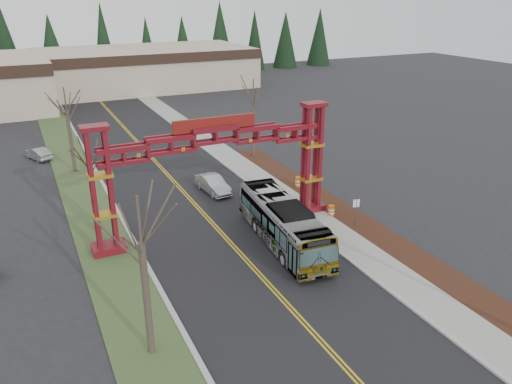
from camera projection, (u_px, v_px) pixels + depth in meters
road at (188, 197)px, 43.26m from camera, size 12.00×110.00×0.02m
lane_line_left at (187, 197)px, 43.21m from camera, size 0.12×100.00×0.01m
lane_line_right at (190, 197)px, 43.31m from camera, size 0.12×100.00×0.01m
curb_right at (252, 185)px, 45.70m from camera, size 0.30×110.00×0.15m
sidewalk_right at (266, 183)px, 46.28m from camera, size 2.60×110.00×0.14m
landscape_strip at (396, 247)px, 34.79m from camera, size 2.60×50.00×0.12m
grass_median at (93, 213)px, 40.05m from camera, size 4.00×110.00×0.08m
curb_left at (116, 209)px, 40.77m from camera, size 0.30×110.00×0.15m
gateway_arch at (216, 153)px, 35.18m from camera, size 18.20×1.60×8.90m
retail_building_east at (144, 68)px, 91.93m from camera, size 38.00×20.30×7.00m
conifer_treeline at (78, 47)px, 96.98m from camera, size 116.10×5.60×13.00m
transit_bus at (283, 223)px, 34.81m from camera, size 3.73×11.60×3.18m
silver_sedan at (213, 184)px, 44.15m from camera, size 2.02×4.62×1.48m
parked_car_far_a at (38, 154)px, 52.86m from camera, size 2.78×4.07×1.27m
bare_tree_median_near at (141, 243)px, 22.44m from camera, size 3.47×3.47×8.41m
bare_tree_median_mid at (90, 162)px, 36.16m from camera, size 3.18×3.18×7.27m
bare_tree_median_far at (67, 112)px, 47.13m from camera, size 3.42×3.42×8.34m
bare_tree_right_far at (253, 101)px, 51.60m from camera, size 3.36×3.36×8.32m
street_sign at (356, 207)px, 37.33m from camera, size 0.50×0.15×2.21m
barrel_south at (331, 211)px, 39.45m from camera, size 0.50×0.50×0.93m
barrel_mid at (317, 201)px, 41.35m from camera, size 0.53×0.53×0.98m
barrel_north at (298, 182)px, 45.17m from camera, size 0.57×0.57×1.05m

